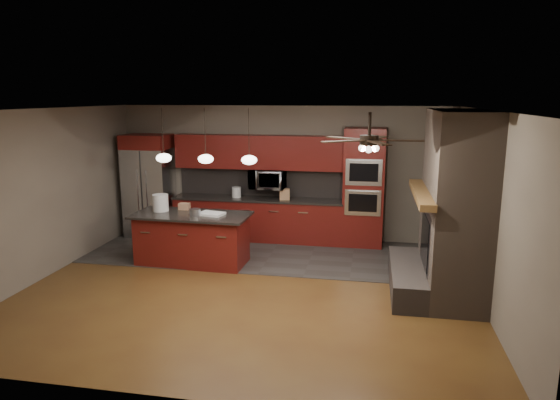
% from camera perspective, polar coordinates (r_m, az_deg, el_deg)
% --- Properties ---
extents(ground, '(7.00, 7.00, 0.00)m').
position_cam_1_polar(ground, '(8.07, -3.53, -10.02)').
color(ground, brown).
rests_on(ground, ground).
extents(ceiling, '(7.00, 6.00, 0.02)m').
position_cam_1_polar(ceiling, '(7.49, -3.81, 10.27)').
color(ceiling, white).
rests_on(ceiling, back_wall).
extents(back_wall, '(7.00, 0.02, 2.80)m').
position_cam_1_polar(back_wall, '(10.55, 0.31, 3.12)').
color(back_wall, '#6D6457').
rests_on(back_wall, ground).
extents(right_wall, '(0.02, 6.00, 2.80)m').
position_cam_1_polar(right_wall, '(7.62, 22.80, -1.25)').
color(right_wall, '#6D6457').
rests_on(right_wall, ground).
extents(left_wall, '(0.02, 6.00, 2.80)m').
position_cam_1_polar(left_wall, '(9.16, -25.43, 0.61)').
color(left_wall, '#6D6457').
rests_on(left_wall, ground).
extents(slate_tile_patch, '(7.00, 2.40, 0.01)m').
position_cam_1_polar(slate_tile_patch, '(9.72, -0.96, -6.11)').
color(slate_tile_patch, '#34312F').
rests_on(slate_tile_patch, ground).
extents(fireplace_column, '(1.30, 2.10, 2.80)m').
position_cam_1_polar(fireplace_column, '(7.94, 18.89, -1.21)').
color(fireplace_column, brown).
rests_on(fireplace_column, ground).
extents(back_cabinetry, '(3.59, 0.64, 2.20)m').
position_cam_1_polar(back_cabinetry, '(10.48, -2.50, 0.24)').
color(back_cabinetry, '#5C1211').
rests_on(back_cabinetry, ground).
extents(oven_tower, '(0.80, 0.63, 2.38)m').
position_cam_1_polar(oven_tower, '(10.12, 9.52, 1.38)').
color(oven_tower, '#5C1211').
rests_on(oven_tower, ground).
extents(microwave, '(0.73, 0.41, 0.50)m').
position_cam_1_polar(microwave, '(10.37, -1.43, 2.41)').
color(microwave, silver).
rests_on(microwave, back_cabinetry).
extents(refrigerator, '(0.95, 0.75, 2.20)m').
position_cam_1_polar(refrigerator, '(11.11, -14.74, 1.59)').
color(refrigerator, silver).
rests_on(refrigerator, ground).
extents(kitchen_island, '(2.12, 1.01, 0.92)m').
position_cam_1_polar(kitchen_island, '(9.20, -10.00, -4.34)').
color(kitchen_island, '#5C1211').
rests_on(kitchen_island, ground).
extents(white_bucket, '(0.34, 0.34, 0.31)m').
position_cam_1_polar(white_bucket, '(9.41, -13.50, -0.31)').
color(white_bucket, silver).
rests_on(white_bucket, kitchen_island).
extents(paint_can, '(0.23, 0.23, 0.13)m').
position_cam_1_polar(paint_can, '(8.92, -9.68, -1.40)').
color(paint_can, '#9D9DA1').
rests_on(paint_can, kitchen_island).
extents(paint_tray, '(0.48, 0.38, 0.04)m').
position_cam_1_polar(paint_tray, '(8.95, -7.83, -1.57)').
color(paint_tray, silver).
rests_on(paint_tray, kitchen_island).
extents(cardboard_box, '(0.20, 0.15, 0.12)m').
position_cam_1_polar(cardboard_box, '(9.45, -10.88, -0.72)').
color(cardboard_box, '#9E7051').
rests_on(cardboard_box, kitchen_island).
extents(counter_bucket, '(0.22, 0.22, 0.22)m').
position_cam_1_polar(counter_bucket, '(10.53, -4.99, 0.90)').
color(counter_bucket, silver).
rests_on(counter_bucket, back_cabinetry).
extents(counter_box, '(0.23, 0.19, 0.23)m').
position_cam_1_polar(counter_box, '(10.26, 0.53, 0.67)').
color(counter_box, '#A77B56').
rests_on(counter_box, back_cabinetry).
extents(pendant_left, '(0.26, 0.26, 0.92)m').
position_cam_1_polar(pendant_left, '(8.75, -13.15, 4.73)').
color(pendant_left, black).
rests_on(pendant_left, ceiling).
extents(pendant_center, '(0.26, 0.26, 0.92)m').
position_cam_1_polar(pendant_center, '(8.48, -8.48, 4.69)').
color(pendant_center, black).
rests_on(pendant_center, ceiling).
extents(pendant_right, '(0.26, 0.26, 0.92)m').
position_cam_1_polar(pendant_right, '(8.27, -3.54, 4.62)').
color(pendant_right, black).
rests_on(pendant_right, ceiling).
extents(ceiling_fan, '(1.27, 1.33, 0.41)m').
position_cam_1_polar(ceiling_fan, '(6.48, 10.15, 6.83)').
color(ceiling_fan, black).
rests_on(ceiling_fan, ceiling).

